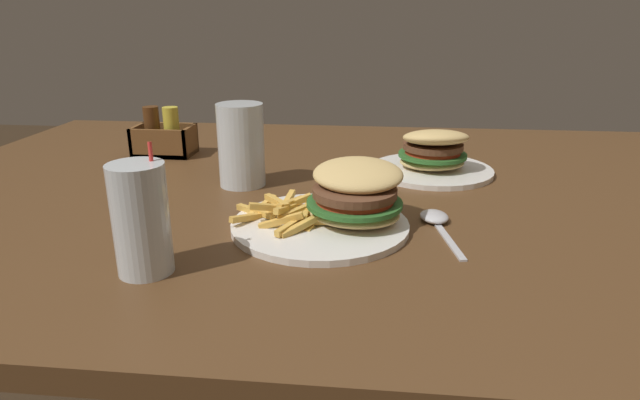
{
  "coord_description": "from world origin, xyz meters",
  "views": [
    {
      "loc": [
        0.09,
        -0.94,
        1.07
      ],
      "look_at": [
        0.01,
        -0.2,
        0.81
      ],
      "focal_mm": 30.0,
      "sensor_mm": 36.0,
      "label": 1
    }
  ],
  "objects_px": {
    "spoon": "(436,219)",
    "beer_glass": "(241,147)",
    "juice_glass": "(142,223)",
    "meal_plate_far": "(433,156)",
    "condiment_caddy": "(164,138)",
    "meal_plate_near": "(340,205)"
  },
  "relations": [
    {
      "from": "spoon",
      "to": "meal_plate_near",
      "type": "bearing_deg",
      "value": 91.5
    },
    {
      "from": "meal_plate_far",
      "to": "meal_plate_near",
      "type": "bearing_deg",
      "value": -118.55
    },
    {
      "from": "meal_plate_near",
      "to": "condiment_caddy",
      "type": "bearing_deg",
      "value": 137.72
    },
    {
      "from": "spoon",
      "to": "meal_plate_far",
      "type": "distance_m",
      "value": 0.27
    },
    {
      "from": "beer_glass",
      "to": "spoon",
      "type": "relative_size",
      "value": 0.88
    },
    {
      "from": "juice_glass",
      "to": "condiment_caddy",
      "type": "bearing_deg",
      "value": 109.19
    },
    {
      "from": "juice_glass",
      "to": "spoon",
      "type": "height_order",
      "value": "juice_glass"
    },
    {
      "from": "condiment_caddy",
      "to": "beer_glass",
      "type": "bearing_deg",
      "value": -40.9
    },
    {
      "from": "spoon",
      "to": "condiment_caddy",
      "type": "xyz_separation_m",
      "value": [
        -0.57,
        0.35,
        0.03
      ]
    },
    {
      "from": "meal_plate_near",
      "to": "spoon",
      "type": "height_order",
      "value": "meal_plate_near"
    },
    {
      "from": "beer_glass",
      "to": "condiment_caddy",
      "type": "distance_m",
      "value": 0.3
    },
    {
      "from": "meal_plate_near",
      "to": "meal_plate_far",
      "type": "bearing_deg",
      "value": 61.45
    },
    {
      "from": "beer_glass",
      "to": "juice_glass",
      "type": "height_order",
      "value": "juice_glass"
    },
    {
      "from": "meal_plate_near",
      "to": "beer_glass",
      "type": "relative_size",
      "value": 1.79
    },
    {
      "from": "beer_glass",
      "to": "juice_glass",
      "type": "relative_size",
      "value": 0.94
    },
    {
      "from": "meal_plate_near",
      "to": "condiment_caddy",
      "type": "xyz_separation_m",
      "value": [
        -0.42,
        0.38,
        0.0
      ]
    },
    {
      "from": "spoon",
      "to": "beer_glass",
      "type": "bearing_deg",
      "value": 55.21
    },
    {
      "from": "juice_glass",
      "to": "beer_glass",
      "type": "bearing_deg",
      "value": 84.52
    },
    {
      "from": "spoon",
      "to": "condiment_caddy",
      "type": "relative_size",
      "value": 1.33
    },
    {
      "from": "spoon",
      "to": "juice_glass",
      "type": "bearing_deg",
      "value": 108.41
    },
    {
      "from": "meal_plate_near",
      "to": "juice_glass",
      "type": "height_order",
      "value": "juice_glass"
    },
    {
      "from": "meal_plate_far",
      "to": "condiment_caddy",
      "type": "relative_size",
      "value": 1.87
    }
  ]
}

